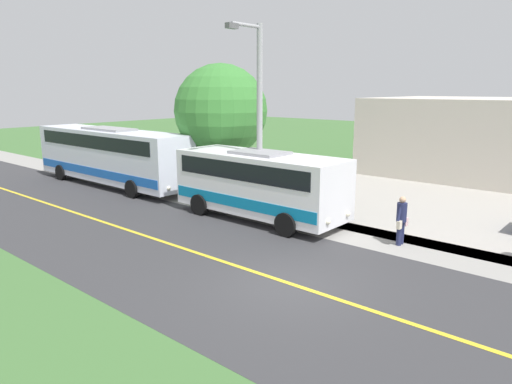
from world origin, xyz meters
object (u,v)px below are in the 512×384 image
object	(u,v)px
transit_bus_rear	(111,154)
pedestrian_with_bags	(401,219)
shuttle_bus_front	(260,182)
street_light_pole	(258,113)
tree_curbside	(221,111)

from	to	relation	value
transit_bus_rear	pedestrian_with_bags	xyz separation A→B (m)	(-0.69, 16.54, -0.83)
shuttle_bus_front	street_light_pole	world-z (taller)	street_light_pole
transit_bus_rear	street_light_pole	bearing A→B (deg)	92.29
tree_curbside	street_light_pole	bearing A→B (deg)	61.28
transit_bus_rear	pedestrian_with_bags	world-z (taller)	transit_bus_rear
pedestrian_with_bags	street_light_pole	bearing A→B (deg)	-87.41
street_light_pole	transit_bus_rear	bearing A→B (deg)	-87.71
pedestrian_with_bags	tree_curbside	xyz separation A→B (m)	(-2.24, -10.84, 3.23)
pedestrian_with_bags	street_light_pole	world-z (taller)	street_light_pole
transit_bus_rear	tree_curbside	world-z (taller)	tree_curbside
street_light_pole	pedestrian_with_bags	bearing A→B (deg)	92.59
street_light_pole	tree_curbside	xyz separation A→B (m)	(-2.53, -4.61, -0.15)
pedestrian_with_bags	street_light_pole	xyz separation A→B (m)	(0.28, -6.23, 3.38)
shuttle_bus_front	transit_bus_rear	world-z (taller)	transit_bus_rear
shuttle_bus_front	pedestrian_with_bags	bearing A→B (deg)	95.95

